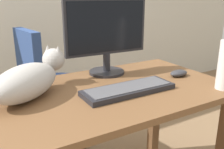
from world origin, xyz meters
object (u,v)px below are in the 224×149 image
object	(u,v)px
monitor	(107,34)
computer_mouse	(179,73)
cat	(29,79)
keyboard	(128,89)
office_chair	(51,98)

from	to	relation	value
monitor	computer_mouse	xyz separation A→B (m)	(0.31, -0.25, -0.21)
monitor	cat	distance (m)	0.50
keyboard	cat	bearing A→B (deg)	156.93
keyboard	cat	world-z (taller)	cat
cat	computer_mouse	xyz separation A→B (m)	(0.77, -0.12, -0.06)
office_chair	monitor	distance (m)	0.79
computer_mouse	cat	bearing A→B (deg)	171.52
monitor	computer_mouse	bearing A→B (deg)	-38.33
monitor	keyboard	xyz separation A→B (m)	(-0.06, -0.31, -0.21)
computer_mouse	office_chair	bearing A→B (deg)	121.89
monitor	cat	size ratio (longest dim) A/B	0.96
office_chair	cat	distance (m)	0.84
office_chair	cat	bearing A→B (deg)	-112.20
office_chair	monitor	bearing A→B (deg)	-71.67
cat	computer_mouse	distance (m)	0.79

